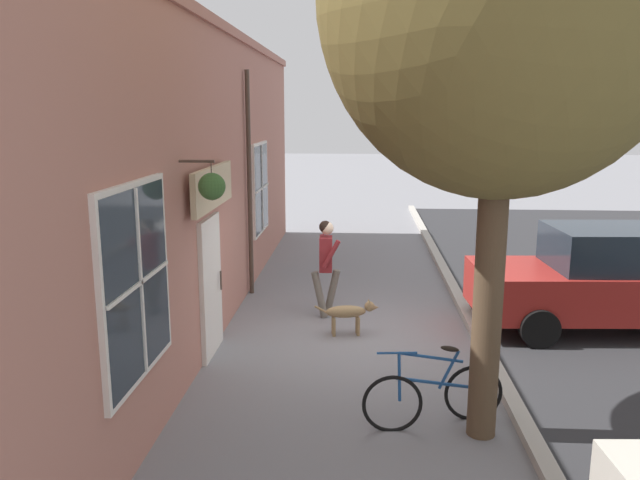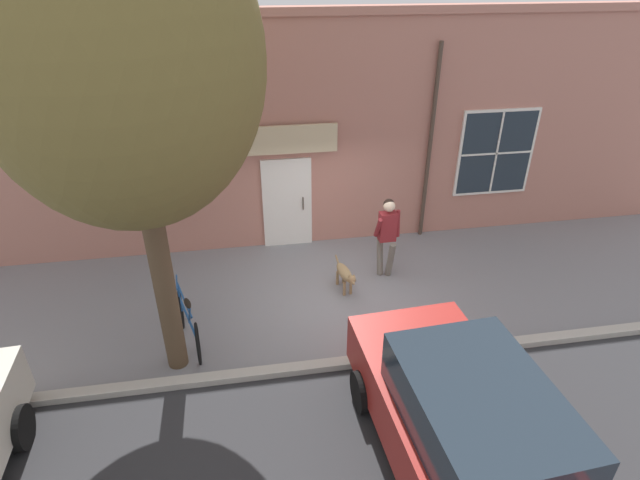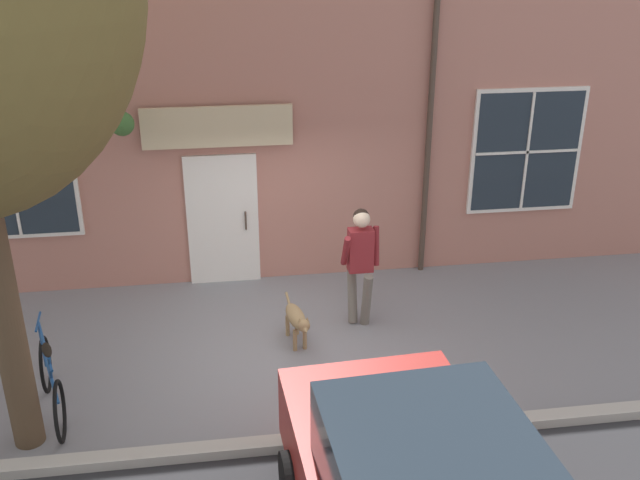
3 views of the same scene
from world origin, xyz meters
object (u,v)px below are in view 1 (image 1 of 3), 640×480
Objects in this scene: dog_on_leash at (349,312)px; parked_car_mid_block at (608,279)px; pedestrian_walking at (326,259)px; street_tree_by_curb at (512,4)px; leaning_bicycle at (433,395)px.

dog_on_leash is 4.38m from parked_car_mid_block.
dog_on_leash is 0.24× the size of parked_car_mid_block.
street_tree_by_curb reaches higher than pedestrian_walking.
leaning_bicycle is (1.04, -2.97, -0.01)m from dog_on_leash.
dog_on_leash is (0.44, -0.94, -0.67)m from pedestrian_walking.
parked_car_mid_block reaches higher than leaning_bicycle.
pedestrian_walking is at bearing 116.91° from street_tree_by_curb.
dog_on_leash is 5.57m from street_tree_by_curb.
leaning_bicycle is at bearing -69.29° from pedestrian_walking.
street_tree_by_curb is at bearing -125.81° from parked_car_mid_block.
street_tree_by_curb is 4.35m from leaning_bicycle.
parked_car_mid_block is at bearing 47.23° from leaning_bicycle.
pedestrian_walking is 1.23m from dog_on_leash.
pedestrian_walking is 0.40× the size of parked_car_mid_block.
street_tree_by_curb is (1.64, -3.14, 4.29)m from dog_on_leash.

